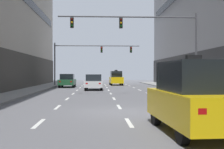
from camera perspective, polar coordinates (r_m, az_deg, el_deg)
ground_plane at (r=13.89m, az=2.02°, el=-7.36°), size 120.00×120.00×0.00m
lane_stripe_l1_s3 at (r=11.09m, az=-14.24°, el=-9.32°), size 0.16×2.00×0.01m
lane_stripe_l1_s4 at (r=15.97m, az=-10.68°, el=-6.34°), size 0.16×2.00×0.01m
lane_stripe_l1_s5 at (r=20.91m, az=-8.81°, el=-4.75°), size 0.16×2.00×0.01m
lane_stripe_l1_s6 at (r=25.87m, az=-7.67°, el=-3.76°), size 0.16×2.00×0.01m
lane_stripe_l1_s7 at (r=30.85m, az=-6.89°, el=-3.10°), size 0.16×2.00×0.01m
lane_stripe_l1_s8 at (r=35.83m, az=-6.33°, el=-2.61°), size 0.16×2.00×0.01m
lane_stripe_l1_s9 at (r=40.81m, az=-5.91°, el=-2.25°), size 0.16×2.00×0.01m
lane_stripe_l1_s10 at (r=45.80m, az=-5.58°, el=-1.96°), size 0.16×2.00×0.01m
lane_stripe_l2_s3 at (r=10.94m, az=3.38°, el=-9.45°), size 0.16×2.00×0.01m
lane_stripe_l2_s4 at (r=15.87m, az=1.40°, el=-6.38°), size 0.16×2.00×0.01m
lane_stripe_l2_s5 at (r=20.83m, az=0.37°, el=-4.76°), size 0.16×2.00×0.01m
lane_stripe_l2_s6 at (r=25.81m, az=-0.26°, el=-3.77°), size 0.16×2.00×0.01m
lane_stripe_l2_s7 at (r=30.79m, az=-0.69°, el=-3.10°), size 0.16×2.00×0.01m
lane_stripe_l2_s8 at (r=35.78m, az=-0.99°, el=-2.61°), size 0.16×2.00×0.01m
lane_stripe_l2_s9 at (r=40.77m, az=-1.22°, el=-2.25°), size 0.16×2.00×0.01m
lane_stripe_l2_s10 at (r=45.77m, az=-1.40°, el=-1.96°), size 0.16×2.00×0.01m
lane_stripe_l3_s3 at (r=11.77m, az=19.91°, el=-8.77°), size 0.16×2.00×0.01m
lane_stripe_l3_s4 at (r=16.45m, az=13.11°, el=-6.15°), size 0.16×2.00×0.01m
lane_stripe_l3_s5 at (r=21.28m, az=9.39°, el=-4.66°), size 0.16×2.00×0.01m
lane_stripe_l3_s6 at (r=26.17m, az=7.06°, el=-3.72°), size 0.16×2.00×0.01m
lane_stripe_l3_s7 at (r=31.10m, az=5.47°, el=-3.07°), size 0.16×2.00×0.01m
lane_stripe_l3_s8 at (r=36.05m, az=4.31°, el=-2.59°), size 0.16×2.00×0.01m
lane_stripe_l3_s9 at (r=41.01m, az=3.44°, el=-2.23°), size 0.16×2.00×0.01m
lane_stripe_l3_s10 at (r=45.97m, az=2.75°, el=-1.95°), size 0.16×2.00×0.01m
taxi_driving_0 at (r=9.34m, az=15.76°, el=-4.32°), size 2.12×4.67×2.41m
car_driving_1 at (r=31.29m, az=-3.62°, el=-1.53°), size 1.92×4.50×1.68m
taxi_driving_2 at (r=43.13m, az=0.80°, el=-0.72°), size 1.95×4.39×2.28m
car_driving_3 at (r=37.31m, az=-8.79°, el=-1.21°), size 1.91×4.56×1.71m
car_parked_2 at (r=19.17m, az=17.88°, el=-1.95°), size 1.95×4.57×2.21m
car_parked_3 at (r=24.85m, az=12.98°, el=-1.57°), size 1.81×4.30×2.08m
traffic_signal_0 at (r=24.33m, az=7.10°, el=7.99°), size 11.56×0.35×6.69m
traffic_signal_1 at (r=40.27m, az=-5.00°, el=4.10°), size 11.82×0.35×5.85m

